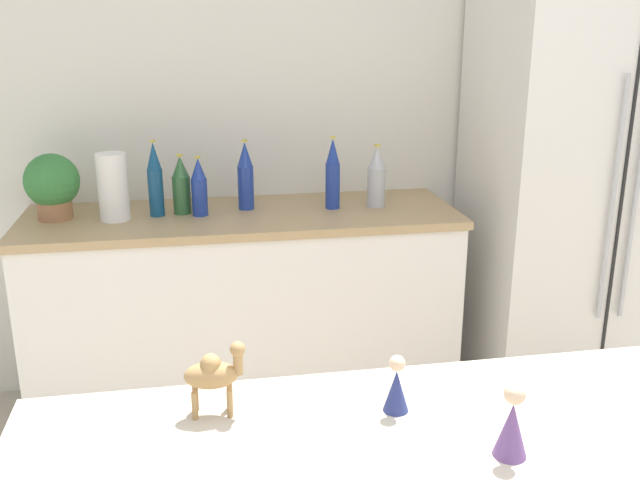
% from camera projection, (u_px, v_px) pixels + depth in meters
% --- Properties ---
extents(wall_back, '(8.00, 0.06, 2.55)m').
position_uv_depth(wall_back, '(320.00, 115.00, 3.31)').
color(wall_back, silver).
rests_on(wall_back, ground_plane).
extents(back_counter, '(1.84, 0.63, 0.91)m').
position_uv_depth(back_counter, '(245.00, 311.00, 3.18)').
color(back_counter, white).
rests_on(back_counter, ground_plane).
extents(refrigerator, '(0.88, 0.73, 1.83)m').
position_uv_depth(refrigerator, '(575.00, 201.00, 3.23)').
color(refrigerator, silver).
rests_on(refrigerator, ground_plane).
extents(potted_plant, '(0.22, 0.22, 0.27)m').
position_uv_depth(potted_plant, '(52.00, 184.00, 2.91)').
color(potted_plant, '#9E6B47').
rests_on(potted_plant, back_counter).
extents(paper_towel_roll, '(0.12, 0.12, 0.28)m').
position_uv_depth(paper_towel_roll, '(113.00, 187.00, 2.90)').
color(paper_towel_roll, white).
rests_on(paper_towel_roll, back_counter).
extents(back_bottle_0, '(0.07, 0.07, 0.30)m').
position_uv_depth(back_bottle_0, '(246.00, 176.00, 3.06)').
color(back_bottle_0, navy).
rests_on(back_bottle_0, back_counter).
extents(back_bottle_1, '(0.06, 0.06, 0.31)m').
position_uv_depth(back_bottle_1, '(333.00, 174.00, 3.07)').
color(back_bottle_1, navy).
rests_on(back_bottle_1, back_counter).
extents(back_bottle_2, '(0.07, 0.07, 0.25)m').
position_uv_depth(back_bottle_2, '(199.00, 187.00, 2.97)').
color(back_bottle_2, navy).
rests_on(back_bottle_2, back_counter).
extents(back_bottle_3, '(0.08, 0.08, 0.27)m').
position_uv_depth(back_bottle_3, '(377.00, 177.00, 3.11)').
color(back_bottle_3, '#B2B7BC').
rests_on(back_bottle_3, back_counter).
extents(back_bottle_4, '(0.08, 0.08, 0.25)m').
position_uv_depth(back_bottle_4, '(181.00, 185.00, 3.00)').
color(back_bottle_4, '#2D6033').
rests_on(back_bottle_4, back_counter).
extents(back_bottle_5, '(0.06, 0.06, 0.32)m').
position_uv_depth(back_bottle_5, '(155.00, 180.00, 2.95)').
color(back_bottle_5, navy).
rests_on(back_bottle_5, back_counter).
extents(camel_figurine, '(0.12, 0.06, 0.15)m').
position_uv_depth(camel_figurine, '(214.00, 373.00, 1.32)').
color(camel_figurine, '#A87F4C').
rests_on(camel_figurine, bar_counter).
extents(wise_man_figurine_blue, '(0.05, 0.05, 0.11)m').
position_uv_depth(wise_man_figurine_blue, '(396.00, 387.00, 1.34)').
color(wise_man_figurine_blue, navy).
rests_on(wise_man_figurine_blue, bar_counter).
extents(wise_man_figurine_crimson, '(0.06, 0.06, 0.14)m').
position_uv_depth(wise_man_figurine_crimson, '(512.00, 425.00, 1.20)').
color(wise_man_figurine_crimson, '#6B4784').
rests_on(wise_man_figurine_crimson, bar_counter).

